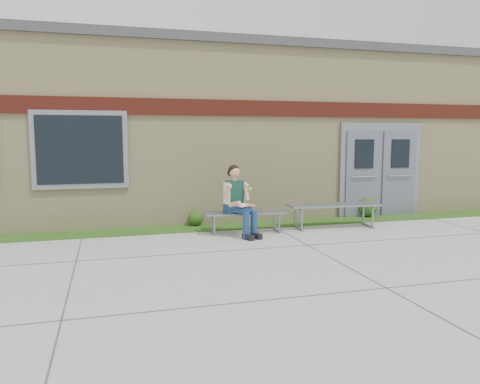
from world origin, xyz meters
name	(u,v)px	position (x,y,z in m)	size (l,w,h in m)	color
ground	(265,256)	(0.00, 0.00, 0.00)	(80.00, 80.00, 0.00)	#9E9E99
grass_strip	(227,226)	(0.00, 2.60, 0.01)	(16.00, 0.80, 0.02)	#244F15
school_building	(197,132)	(0.00, 5.99, 2.10)	(16.20, 6.22, 4.20)	beige
bench_left	(245,217)	(0.22, 1.89, 0.34)	(1.70, 0.58, 0.43)	gray
bench_right	(334,209)	(2.22, 1.89, 0.40)	(2.04, 0.71, 0.52)	gray
girl	(239,200)	(0.02, 1.69, 0.72)	(0.65, 0.92, 1.41)	navy
shrub_mid	(196,218)	(-0.64, 2.85, 0.19)	(0.34, 0.34, 0.34)	#244F15
shrub_east	(368,207)	(3.62, 2.85, 0.25)	(0.46, 0.46, 0.46)	#244F15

